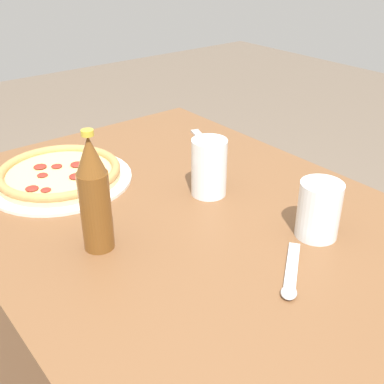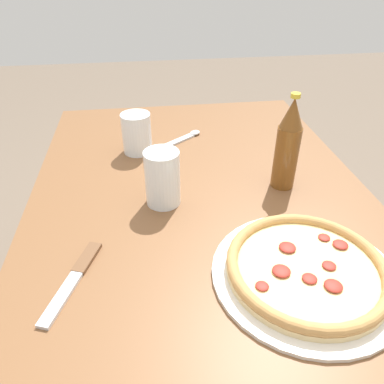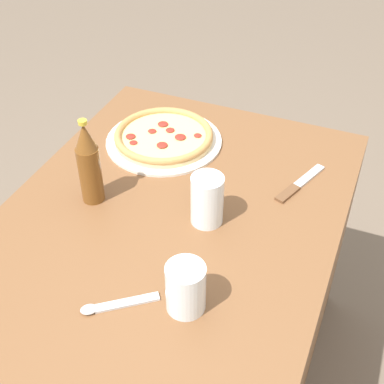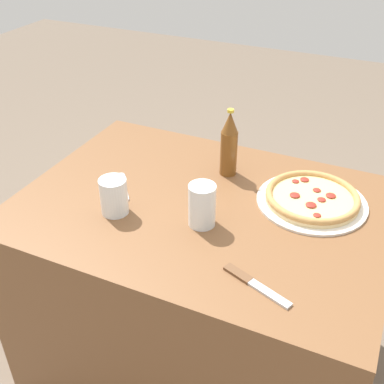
{
  "view_description": "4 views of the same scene",
  "coord_description": "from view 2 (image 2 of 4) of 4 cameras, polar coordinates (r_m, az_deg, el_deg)",
  "views": [
    {
      "loc": [
        0.68,
        -0.53,
        1.26
      ],
      "look_at": [
        0.01,
        0.0,
        0.79
      ],
      "focal_mm": 45.0,
      "sensor_mm": 36.0,
      "label": 1
    },
    {
      "loc": [
        -0.74,
        0.12,
        1.24
      ],
      "look_at": [
        -0.05,
        0.03,
        0.77
      ],
      "focal_mm": 35.0,
      "sensor_mm": 36.0,
      "label": 2
    },
    {
      "loc": [
        0.86,
        0.42,
        1.62
      ],
      "look_at": [
        -0.02,
        0.06,
        0.83
      ],
      "focal_mm": 50.0,
      "sensor_mm": 36.0,
      "label": 3
    },
    {
      "loc": [
        -0.47,
        1.11,
        1.58
      ],
      "look_at": [
        0.01,
        0.06,
        0.81
      ],
      "focal_mm": 45.0,
      "sensor_mm": 36.0,
      "label": 4
    }
  ],
  "objects": [
    {
      "name": "glass_lemonade",
      "position": [
        1.06,
        -8.39,
        8.53
      ],
      "size": [
        0.08,
        0.08,
        0.11
      ],
      "color": "white",
      "rests_on": "table"
    },
    {
      "name": "pizza_veggie",
      "position": [
        0.71,
        17.01,
        -11.17
      ],
      "size": [
        0.34,
        0.34,
        0.04
      ],
      "color": "silver",
      "rests_on": "table"
    },
    {
      "name": "ground_plane",
      "position": [
        1.45,
        0.88,
        -24.65
      ],
      "size": [
        8.0,
        8.0,
        0.0
      ],
      "primitive_type": "plane",
      "color": "#6B5B4C"
    },
    {
      "name": "table",
      "position": [
        1.15,
        1.04,
        -15.08
      ],
      "size": [
        1.12,
        0.81,
        0.74
      ],
      "color": "brown",
      "rests_on": "ground_plane"
    },
    {
      "name": "beer_bottle",
      "position": [
        0.9,
        14.39,
        6.96
      ],
      "size": [
        0.06,
        0.06,
        0.23
      ],
      "color": "brown",
      "rests_on": "table"
    },
    {
      "name": "knife",
      "position": [
        0.71,
        -17.43,
        -12.27
      ],
      "size": [
        0.19,
        0.09,
        0.01
      ],
      "color": "brown",
      "rests_on": "table"
    },
    {
      "name": "spoon",
      "position": [
        1.14,
        -1.17,
        8.26
      ],
      "size": [
        0.12,
        0.14,
        0.01
      ],
      "color": "silver",
      "rests_on": "table"
    },
    {
      "name": "glass_mango_juice",
      "position": [
        0.83,
        -4.5,
        1.76
      ],
      "size": [
        0.08,
        0.08,
        0.13
      ],
      "color": "white",
      "rests_on": "table"
    }
  ]
}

